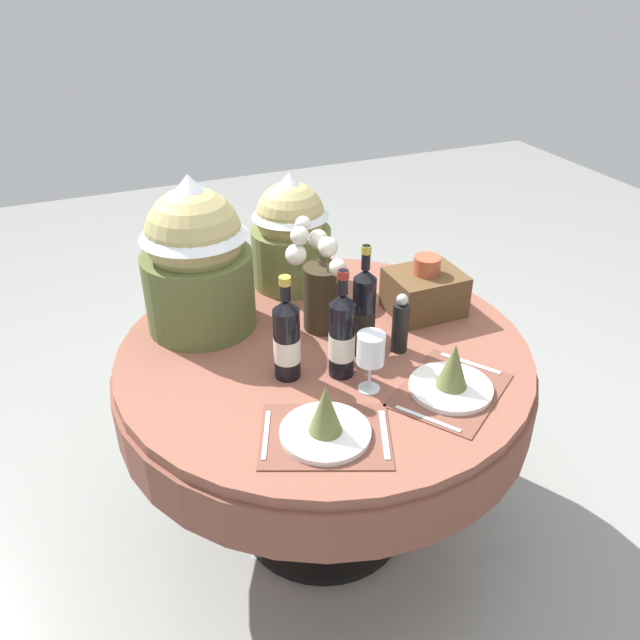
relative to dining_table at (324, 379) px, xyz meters
The scene contains 13 objects.
ground 0.65m from the dining_table, ahead, with size 8.00×8.00×0.00m, color gray.
dining_table is the anchor object (origin of this frame).
place_setting_left 0.46m from the dining_table, 112.71° to the right, with size 0.41×0.37×0.16m.
place_setting_right 0.47m from the dining_table, 55.63° to the right, with size 0.43×0.41×0.16m.
flower_vase 0.32m from the dining_table, 72.50° to the left, with size 0.20×0.27×0.39m.
wine_bottle_left 0.30m from the dining_table, 38.08° to the right, with size 0.07×0.07×0.37m.
wine_bottle_centre 0.31m from the dining_table, 93.70° to the right, with size 0.08×0.08×0.34m.
wine_bottle_right 0.32m from the dining_table, 147.66° to the right, with size 0.08×0.08×0.33m.
wine_glass_right 0.37m from the dining_table, 82.88° to the right, with size 0.08×0.08×0.18m.
pepper_mill 0.32m from the dining_table, 27.57° to the right, with size 0.05×0.05×0.20m.
gift_tub_back_left 0.59m from the dining_table, 138.40° to the left, with size 0.36×0.36×0.52m.
gift_tub_back_centre 0.58m from the dining_table, 82.15° to the left, with size 0.29×0.29×0.43m.
woven_basket_side_right 0.46m from the dining_table, 10.25° to the left, with size 0.24×0.20×0.21m.
Camera 1 is at (-0.68, -1.57, 1.90)m, focal length 36.03 mm.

